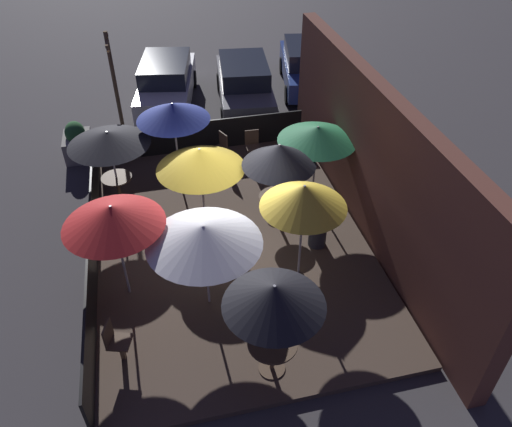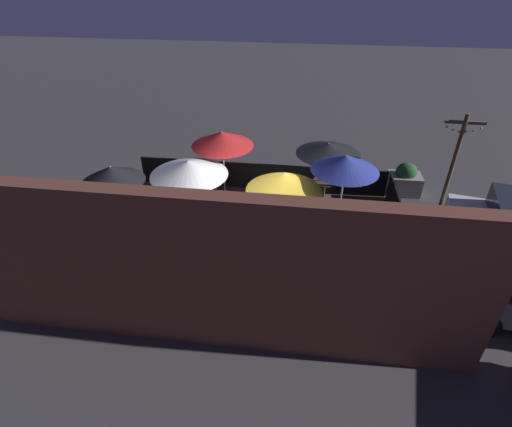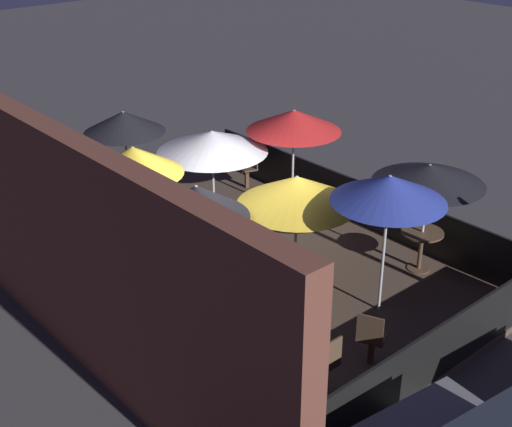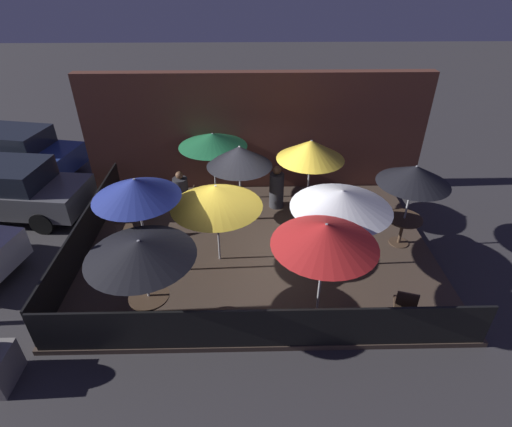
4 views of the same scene
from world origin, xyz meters
name	(u,v)px [view 2 (image 2 of 4)]	position (x,y,z in m)	size (l,w,h in m)	color
ground_plane	(247,245)	(0.00, 0.00, 0.00)	(60.00, 60.00, 0.00)	#383538
patio_deck	(247,243)	(0.00, 0.00, 0.06)	(8.68, 6.30, 0.12)	#47382D
building_wall	(220,277)	(0.00, 3.38, 1.84)	(10.28, 0.36, 3.68)	brown
fence_front	(261,176)	(0.00, -3.11, 0.59)	(8.48, 0.05, 0.95)	black
fence_side_left	(405,240)	(-4.30, 0.00, 0.59)	(0.05, 6.10, 0.95)	black
patio_umbrella_0	(257,210)	(-0.46, 1.28, 2.06)	(1.72, 1.72, 2.21)	#B2B2B7
patio_umbrella_1	(112,174)	(3.65, 0.08, 2.09)	(1.72, 1.72, 2.20)	#B2B2B7
patio_umbrella_2	(328,149)	(-2.17, -2.51, 2.03)	(1.99, 1.99, 2.09)	#B2B2B7
patio_umbrella_3	(346,163)	(-2.56, -0.89, 2.35)	(1.85, 1.85, 2.45)	#B2B2B7
patio_umbrella_4	(180,199)	(1.38, 1.28, 2.22)	(1.77, 1.77, 2.36)	#B2B2B7
patio_umbrella_5	(287,245)	(-1.22, 2.45, 2.03)	(1.96, 1.96, 2.11)	#B2B2B7
patio_umbrella_6	(189,168)	(1.78, -0.79, 1.97)	(2.24, 2.24, 2.07)	#B2B2B7
patio_umbrella_7	(222,139)	(1.13, -2.41, 2.21)	(1.97, 1.97, 2.32)	#B2B2B7
patio_umbrella_8	(284,182)	(-0.96, -0.47, 1.90)	(2.09, 2.09, 2.05)	#B2B2B7
dining_table_0	(257,255)	(-0.46, 1.28, 0.73)	(0.92, 0.92, 0.76)	#4C3828
dining_table_1	(121,216)	(3.65, 0.08, 0.73)	(0.90, 0.90, 0.77)	#4C3828
dining_table_2	(324,185)	(-2.17, -2.51, 0.73)	(0.78, 0.78, 0.78)	#4C3828
patio_chair_0	(178,177)	(2.79, -2.63, 0.64)	(0.50, 0.50, 0.95)	#4C3828
patio_chair_1	(374,245)	(-3.44, 0.38, 0.63)	(0.53, 0.53, 0.93)	#4C3828
patio_chair_2	(376,269)	(-3.40, 1.32, 0.62)	(0.41, 0.41, 0.91)	#4C3828
patio_chair_3	(305,266)	(-1.65, 1.43, 0.62)	(0.45, 0.45, 0.92)	#4C3828
patron_0	(326,281)	(-2.18, 1.91, 0.64)	(0.51, 0.51, 1.19)	#333338
patron_1	(211,270)	(0.58, 1.97, 0.70)	(0.48, 0.48, 1.31)	#333338
planter_box	(404,180)	(-4.94, -3.68, 0.49)	(1.10, 0.77, 1.13)	gray
light_post	(454,162)	(-5.84, -2.35, 1.90)	(1.10, 0.12, 3.36)	brown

